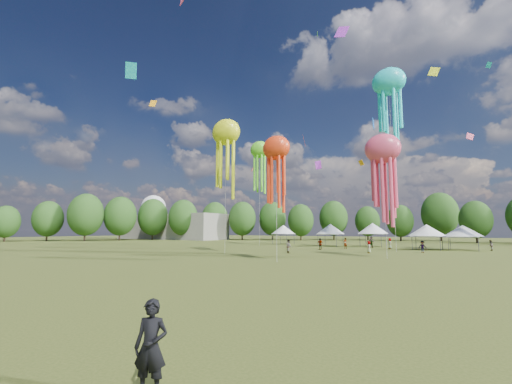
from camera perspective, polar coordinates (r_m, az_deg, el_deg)
The scene contains 10 objects.
ground at distance 15.50m, azimuth -30.66°, elevation -16.94°, with size 300.00×300.00×0.00m, color #384416.
observer_main at distance 7.27m, azimuth -17.31°, elevation -23.69°, with size 0.64×0.42×1.75m, color black.
spectator_near at distance 45.56m, azimuth 5.54°, elevation -9.14°, with size 0.84×0.66×1.73m, color gray.
spectators_far at distance 56.55m, azimuth 20.90°, elevation -8.20°, with size 22.99×15.53×1.91m.
festival_tents at distance 63.71m, azimuth 18.56°, elevation -6.02°, with size 38.09×11.13×4.33m.
show_kites at distance 50.16m, azimuth 20.76°, elevation 12.90°, with size 52.61×29.94×30.67m.
small_kites at distance 58.15m, azimuth 14.68°, elevation 21.98°, with size 74.37×59.02×46.55m.
treeline at distance 71.64m, azimuth 19.10°, elevation -3.26°, with size 201.57×95.24×13.43m.
hangar at distance 116.37m, azimuth -14.21°, elevation -5.74°, with size 40.00×12.00×8.00m, color gray.
radome at distance 132.54m, azimuth -16.93°, elevation -3.12°, with size 9.00×9.00×16.00m.
Camera 1 is at (13.54, -6.90, 3.07)m, focal length 23.73 mm.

